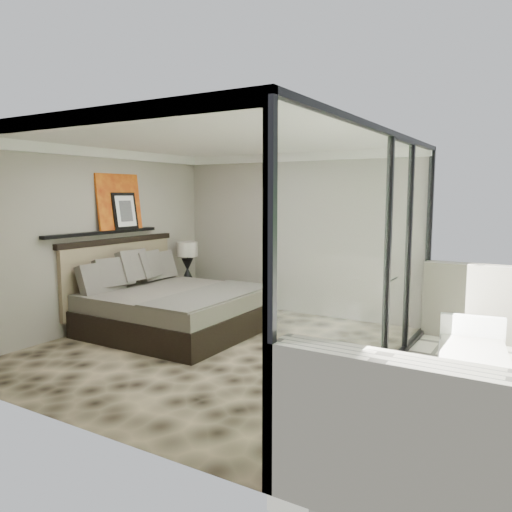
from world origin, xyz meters
The scene contains 12 objects.
floor centered at (0.00, 0.00, 0.00)m, with size 5.00×5.00×0.00m, color black.
ceiling centered at (0.00, 0.00, 2.79)m, with size 4.50×5.00×0.02m, color silver.
back_wall centered at (0.00, 2.49, 1.40)m, with size 4.50×0.02×2.80m, color gray.
left_wall centered at (-2.24, 0.00, 1.40)m, with size 0.02×5.00×2.80m, color gray.
glass_wall centered at (2.25, 0.00, 1.40)m, with size 0.08×5.00×2.80m, color white.
picture_ledge centered at (-2.18, 0.10, 1.50)m, with size 0.12×2.20×0.05m, color black.
bed centered at (-1.13, 0.42, 0.38)m, with size 2.39×2.31×1.32m.
nightstand centered at (-1.94, 1.82, 0.24)m, with size 0.48×0.48×0.48m, color black.
table_lamp centered at (-1.90, 1.82, 0.97)m, with size 0.39×0.39×0.71m.
abstract_canvas centered at (-2.19, 0.46, 1.97)m, with size 0.04×0.90×0.90m, color #AF280F.
framed_print centered at (-2.14, 0.53, 1.82)m, with size 0.03×0.50×0.60m, color black.
lounger centered at (3.18, 0.61, 0.18)m, with size 0.98×1.62×0.59m.
Camera 1 is at (3.87, -5.35, 2.11)m, focal length 35.00 mm.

